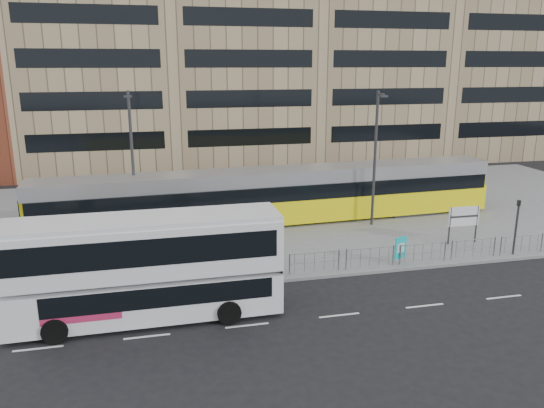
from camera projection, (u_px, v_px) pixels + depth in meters
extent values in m
plane|color=black|center=(272.00, 283.00, 25.89)|extent=(120.00, 120.00, 0.00)
cube|color=slate|center=(233.00, 215.00, 37.16)|extent=(64.00, 24.00, 0.15)
cube|color=gray|center=(272.00, 281.00, 25.92)|extent=(64.00, 0.25, 0.17)
cube|color=tan|center=(97.00, 57.00, 52.86)|extent=(14.00, 16.00, 22.00)
cube|color=tan|center=(236.00, 47.00, 55.68)|extent=(14.00, 16.00, 24.00)
cube|color=tan|center=(360.00, 62.00, 59.14)|extent=(14.00, 16.00, 21.00)
cube|color=tan|center=(472.00, 53.00, 61.96)|extent=(14.00, 16.00, 23.00)
cylinder|color=gray|center=(309.00, 253.00, 26.49)|extent=(32.00, 0.05, 0.05)
cylinder|color=gray|center=(309.00, 263.00, 26.62)|extent=(32.00, 0.04, 0.04)
cube|color=white|center=(317.00, 318.00, 22.35)|extent=(62.00, 0.12, 0.01)
cube|color=white|center=(148.00, 295.00, 22.06)|extent=(11.06, 2.62, 1.71)
cube|color=white|center=(145.00, 247.00, 21.52)|extent=(11.06, 2.62, 2.11)
cube|color=white|center=(143.00, 221.00, 21.23)|extent=(11.06, 2.52, 0.30)
cube|color=black|center=(160.00, 285.00, 22.07)|extent=(9.05, 2.65, 0.85)
cube|color=black|center=(144.00, 243.00, 21.46)|extent=(10.45, 2.66, 1.10)
cube|color=#BA2550|center=(85.00, 302.00, 21.51)|extent=(3.03, 2.61, 0.50)
cylinder|color=black|center=(229.00, 313.00, 21.72)|extent=(1.01, 0.31, 1.00)
cylinder|color=black|center=(220.00, 288.00, 24.13)|extent=(1.01, 0.31, 1.00)
cylinder|color=black|center=(55.00, 331.00, 20.21)|extent=(1.01, 0.31, 1.00)
cylinder|color=black|center=(64.00, 303.00, 22.61)|extent=(1.01, 0.31, 1.00)
cube|color=#FAED0D|center=(275.00, 207.00, 35.02)|extent=(30.53, 4.28, 1.74)
cube|color=black|center=(275.00, 190.00, 34.72)|extent=(30.09, 4.30, 0.98)
cube|color=#B2B2B7|center=(275.00, 176.00, 34.48)|extent=(30.51, 4.04, 0.87)
cube|color=#FAED0D|center=(466.00, 184.00, 38.67)|extent=(1.42, 2.50, 2.83)
cube|color=#FAED0D|center=(36.00, 213.00, 31.02)|extent=(1.42, 2.50, 2.83)
cylinder|color=#2D2D30|center=(275.00, 195.00, 34.81)|extent=(2.71, 2.71, 3.26)
cube|color=#2D2D30|center=(406.00, 208.00, 37.79)|extent=(3.38, 2.88, 0.54)
cube|color=#2D2D30|center=(123.00, 230.00, 32.65)|extent=(3.38, 2.88, 0.54)
cylinder|color=#2D2D30|center=(450.00, 226.00, 30.73)|extent=(0.10, 0.10, 2.22)
cylinder|color=#2D2D30|center=(476.00, 224.00, 31.09)|extent=(0.10, 0.10, 2.22)
cube|color=white|center=(464.00, 216.00, 30.77)|extent=(1.93, 0.11, 1.16)
cylinder|color=#2D2D30|center=(400.00, 257.00, 27.88)|extent=(0.06, 0.06, 0.79)
cube|color=#0DC5C7|center=(401.00, 248.00, 27.75)|extent=(0.76, 0.33, 1.19)
cube|color=white|center=(401.00, 248.00, 27.72)|extent=(0.47, 0.18, 0.50)
imported|color=black|center=(201.00, 235.00, 29.75)|extent=(0.54, 0.72, 1.81)
cylinder|color=#2D2D30|center=(208.00, 253.00, 25.27)|extent=(0.12, 0.12, 3.00)
imported|color=#2D2D30|center=(208.00, 231.00, 24.99)|extent=(0.20, 0.23, 1.00)
cylinder|color=#2D2D30|center=(516.00, 228.00, 28.97)|extent=(0.12, 0.12, 3.00)
imported|color=#2D2D30|center=(518.00, 209.00, 28.69)|extent=(0.17, 0.20, 1.00)
cylinder|color=#2D2D30|center=(133.00, 163.00, 32.37)|extent=(0.18, 0.18, 8.69)
cylinder|color=#2D2D30|center=(128.00, 94.00, 30.93)|extent=(0.14, 0.90, 0.14)
cube|color=#2D2D30|center=(128.00, 96.00, 30.53)|extent=(0.45, 0.20, 0.12)
cylinder|color=#2D2D30|center=(375.00, 160.00, 33.69)|extent=(0.18, 0.18, 8.62)
cylinder|color=#2D2D30|center=(381.00, 94.00, 32.25)|extent=(0.14, 0.90, 0.14)
cube|color=#2D2D30|center=(384.00, 96.00, 31.86)|extent=(0.45, 0.20, 0.12)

